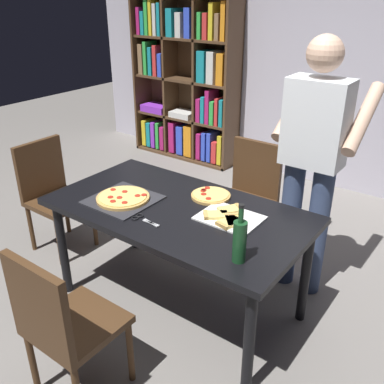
{
  "coord_description": "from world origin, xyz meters",
  "views": [
    {
      "loc": [
        1.47,
        -1.85,
        1.99
      ],
      "look_at": [
        0.0,
        0.15,
        0.8
      ],
      "focal_mm": 40.24,
      "sensor_mm": 36.0,
      "label": 1
    }
  ],
  "objects_px": {
    "person_serving_pizza": "(313,157)",
    "chair_far_side": "(249,191)",
    "bookshelf": "(186,83)",
    "kitchen_scissors": "(142,219)",
    "chair_left_end": "(51,189)",
    "dining_table": "(178,218)",
    "chair_near_camera": "(62,322)",
    "pepperoni_pizza_on_tray": "(123,198)",
    "wine_bottle": "(240,240)",
    "second_pizza_plain": "(211,195)"
  },
  "relations": [
    {
      "from": "wine_bottle",
      "to": "chair_near_camera",
      "type": "bearing_deg",
      "value": -132.37
    },
    {
      "from": "bookshelf",
      "to": "kitchen_scissors",
      "type": "distance_m",
      "value": 3.1
    },
    {
      "from": "bookshelf",
      "to": "chair_left_end",
      "type": "bearing_deg",
      "value": -80.01
    },
    {
      "from": "chair_left_end",
      "to": "kitchen_scissors",
      "type": "distance_m",
      "value": 1.27
    },
    {
      "from": "wine_bottle",
      "to": "second_pizza_plain",
      "type": "distance_m",
      "value": 0.74
    },
    {
      "from": "chair_left_end",
      "to": "kitchen_scissors",
      "type": "height_order",
      "value": "chair_left_end"
    },
    {
      "from": "pepperoni_pizza_on_tray",
      "to": "chair_near_camera",
      "type": "bearing_deg",
      "value": -66.67
    },
    {
      "from": "person_serving_pizza",
      "to": "pepperoni_pizza_on_tray",
      "type": "bearing_deg",
      "value": -137.28
    },
    {
      "from": "chair_far_side",
      "to": "pepperoni_pizza_on_tray",
      "type": "xyz_separation_m",
      "value": [
        -0.34,
        -1.05,
        0.25
      ]
    },
    {
      "from": "chair_left_end",
      "to": "person_serving_pizza",
      "type": "distance_m",
      "value": 2.05
    },
    {
      "from": "person_serving_pizza",
      "to": "chair_far_side",
      "type": "bearing_deg",
      "value": 158.55
    },
    {
      "from": "chair_left_end",
      "to": "chair_far_side",
      "type": "bearing_deg",
      "value": 35.43
    },
    {
      "from": "dining_table",
      "to": "chair_near_camera",
      "type": "distance_m",
      "value": 0.94
    },
    {
      "from": "chair_far_side",
      "to": "person_serving_pizza",
      "type": "height_order",
      "value": "person_serving_pizza"
    },
    {
      "from": "chair_left_end",
      "to": "second_pizza_plain",
      "type": "xyz_separation_m",
      "value": [
        1.38,
        0.25,
        0.25
      ]
    },
    {
      "from": "chair_far_side",
      "to": "kitchen_scissors",
      "type": "relative_size",
      "value": 4.61
    },
    {
      "from": "kitchen_scissors",
      "to": "second_pizza_plain",
      "type": "relative_size",
      "value": 0.76
    },
    {
      "from": "pepperoni_pizza_on_tray",
      "to": "wine_bottle",
      "type": "height_order",
      "value": "wine_bottle"
    },
    {
      "from": "person_serving_pizza",
      "to": "kitchen_scissors",
      "type": "distance_m",
      "value": 1.17
    },
    {
      "from": "chair_near_camera",
      "to": "chair_left_end",
      "type": "relative_size",
      "value": 1.0
    },
    {
      "from": "person_serving_pizza",
      "to": "wine_bottle",
      "type": "xyz_separation_m",
      "value": [
        0.04,
        -0.97,
        -0.13
      ]
    },
    {
      "from": "person_serving_pizza",
      "to": "wine_bottle",
      "type": "bearing_deg",
      "value": -87.79
    },
    {
      "from": "dining_table",
      "to": "chair_near_camera",
      "type": "height_order",
      "value": "chair_near_camera"
    },
    {
      "from": "dining_table",
      "to": "chair_far_side",
      "type": "relative_size",
      "value": 1.81
    },
    {
      "from": "chair_far_side",
      "to": "person_serving_pizza",
      "type": "relative_size",
      "value": 0.51
    },
    {
      "from": "wine_bottle",
      "to": "second_pizza_plain",
      "type": "height_order",
      "value": "wine_bottle"
    },
    {
      "from": "chair_far_side",
      "to": "dining_table",
      "type": "bearing_deg",
      "value": -90.0
    },
    {
      "from": "bookshelf",
      "to": "kitchen_scissors",
      "type": "relative_size",
      "value": 10.0
    },
    {
      "from": "chair_far_side",
      "to": "pepperoni_pizza_on_tray",
      "type": "bearing_deg",
      "value": -108.03
    },
    {
      "from": "chair_left_end",
      "to": "pepperoni_pizza_on_tray",
      "type": "xyz_separation_m",
      "value": [
        0.96,
        -0.13,
        0.25
      ]
    },
    {
      "from": "bookshelf",
      "to": "chair_far_side",
      "type": "bearing_deg",
      "value": -40.07
    },
    {
      "from": "chair_far_side",
      "to": "chair_left_end",
      "type": "xyz_separation_m",
      "value": [
        -1.3,
        -0.93,
        0.0
      ]
    },
    {
      "from": "kitchen_scissors",
      "to": "second_pizza_plain",
      "type": "distance_m",
      "value": 0.52
    },
    {
      "from": "dining_table",
      "to": "person_serving_pizza",
      "type": "relative_size",
      "value": 0.93
    },
    {
      "from": "chair_left_end",
      "to": "person_serving_pizza",
      "type": "bearing_deg",
      "value": 20.75
    },
    {
      "from": "bookshelf",
      "to": "second_pizza_plain",
      "type": "xyz_separation_m",
      "value": [
        1.8,
        -2.13,
        -0.17
      ]
    },
    {
      "from": "dining_table",
      "to": "person_serving_pizza",
      "type": "distance_m",
      "value": 0.96
    },
    {
      "from": "person_serving_pizza",
      "to": "wine_bottle",
      "type": "height_order",
      "value": "person_serving_pizza"
    },
    {
      "from": "wine_bottle",
      "to": "kitchen_scissors",
      "type": "height_order",
      "value": "wine_bottle"
    },
    {
      "from": "dining_table",
      "to": "wine_bottle",
      "type": "distance_m",
      "value": 0.68
    },
    {
      "from": "dining_table",
      "to": "pepperoni_pizza_on_tray",
      "type": "height_order",
      "value": "pepperoni_pizza_on_tray"
    },
    {
      "from": "chair_near_camera",
      "to": "second_pizza_plain",
      "type": "relative_size",
      "value": 3.5
    },
    {
      "from": "dining_table",
      "to": "chair_left_end",
      "type": "distance_m",
      "value": 1.31
    },
    {
      "from": "chair_far_side",
      "to": "chair_left_end",
      "type": "distance_m",
      "value": 1.6
    },
    {
      "from": "dining_table",
      "to": "second_pizza_plain",
      "type": "height_order",
      "value": "second_pizza_plain"
    },
    {
      "from": "chair_near_camera",
      "to": "second_pizza_plain",
      "type": "xyz_separation_m",
      "value": [
        0.08,
        1.17,
        0.25
      ]
    },
    {
      "from": "second_pizza_plain",
      "to": "chair_near_camera",
      "type": "bearing_deg",
      "value": -93.95
    },
    {
      "from": "chair_far_side",
      "to": "second_pizza_plain",
      "type": "xyz_separation_m",
      "value": [
        0.08,
        -0.68,
        0.25
      ]
    },
    {
      "from": "chair_far_side",
      "to": "person_serving_pizza",
      "type": "distance_m",
      "value": 0.77
    },
    {
      "from": "second_pizza_plain",
      "to": "chair_far_side",
      "type": "bearing_deg",
      "value": 96.79
    }
  ]
}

